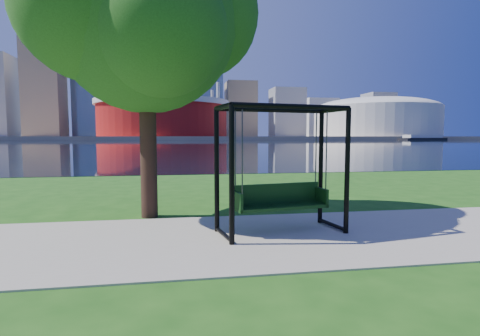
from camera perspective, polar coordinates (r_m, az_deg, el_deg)
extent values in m
plane|color=#1E5114|center=(8.00, 1.58, -9.70)|extent=(900.00, 900.00, 0.00)
cube|color=#9E937F|center=(7.53, 2.33, -10.53)|extent=(120.00, 4.00, 0.03)
cube|color=black|center=(109.63, -8.77, 3.75)|extent=(900.00, 180.00, 0.02)
cube|color=#937F60|center=(313.61, -9.29, 4.60)|extent=(900.00, 228.00, 2.00)
cylinder|color=maroon|center=(243.00, -11.63, 7.34)|extent=(80.00, 80.00, 22.00)
cylinder|color=silver|center=(243.61, -11.66, 9.58)|extent=(83.00, 83.00, 3.00)
cylinder|color=silver|center=(263.22, -4.24, 8.32)|extent=(2.00, 2.00, 32.00)
cylinder|color=silver|center=(265.34, -18.69, 8.05)|extent=(2.00, 2.00, 32.00)
cylinder|color=silver|center=(227.96, -20.21, 8.58)|extent=(2.00, 2.00, 32.00)
cylinder|color=silver|center=(225.50, -3.34, 8.91)|extent=(2.00, 2.00, 32.00)
cylinder|color=beige|center=(278.54, 19.95, 6.62)|extent=(84.00, 84.00, 20.00)
ellipsoid|color=beige|center=(279.01, 20.01, 8.46)|extent=(84.00, 84.00, 15.12)
cube|color=#998466|center=(325.97, -27.68, 12.06)|extent=(26.00, 26.00, 88.00)
cube|color=slate|center=(342.89, -21.49, 12.48)|extent=(30.00, 24.00, 95.00)
cube|color=gray|center=(317.01, -16.77, 11.17)|extent=(24.00, 24.00, 72.00)
cube|color=silver|center=(345.03, -11.10, 11.42)|extent=(32.00, 28.00, 80.00)
cube|color=slate|center=(320.02, -4.82, 10.03)|extent=(22.00, 22.00, 58.00)
cube|color=#998466|center=(338.22, 0.11, 8.92)|extent=(26.00, 26.00, 48.00)
cube|color=gray|center=(337.38, 7.18, 8.38)|extent=(28.00, 24.00, 42.00)
cube|color=silver|center=(373.87, 12.00, 7.50)|extent=(30.00, 26.00, 36.00)
cube|color=gray|center=(377.50, 20.27, 7.59)|extent=(24.00, 24.00, 40.00)
cube|color=#998466|center=(411.01, 24.09, 6.66)|extent=(26.00, 26.00, 32.00)
sphere|color=#998466|center=(335.70, -28.02, 20.11)|extent=(10.00, 10.00, 10.00)
cylinder|color=black|center=(6.78, -1.27, -1.28)|extent=(0.12, 0.12, 2.57)
cylinder|color=black|center=(7.89, 16.02, -0.61)|extent=(0.12, 0.12, 2.57)
cylinder|color=black|center=(7.74, -3.56, -0.53)|extent=(0.12, 0.12, 2.57)
cylinder|color=black|center=(8.72, 12.21, -0.02)|extent=(0.12, 0.12, 2.57)
cylinder|color=black|center=(7.23, 8.16, 9.27)|extent=(2.44, 0.51, 0.10)
cylinder|color=black|center=(8.14, 4.86, 8.80)|extent=(2.44, 0.51, 0.10)
cylinder|color=black|center=(7.24, -2.53, 9.31)|extent=(0.27, 1.01, 0.10)
cylinder|color=black|center=(7.47, -2.46, -10.06)|extent=(0.25, 1.01, 0.08)
cylinder|color=black|center=(8.29, 14.20, 8.60)|extent=(0.27, 1.01, 0.10)
cylinder|color=black|center=(8.49, 13.85, -8.37)|extent=(0.25, 1.01, 0.08)
cube|color=black|center=(7.80, 6.27, -5.90)|extent=(2.02, 0.82, 0.07)
cube|color=black|center=(7.95, 5.61, -3.89)|extent=(1.94, 0.38, 0.43)
cube|color=black|center=(7.42, -0.36, -5.20)|extent=(0.14, 0.51, 0.38)
cube|color=black|center=(8.22, 12.26, -4.33)|extent=(0.14, 0.51, 0.38)
cylinder|color=#3A3A40|center=(7.12, 0.35, 2.40)|extent=(0.03, 0.03, 1.62)
cylinder|color=#3A3A40|center=(7.93, 13.03, 2.53)|extent=(0.03, 0.03, 1.62)
cylinder|color=#3A3A40|center=(7.52, -0.71, 2.53)|extent=(0.03, 0.03, 1.62)
cylinder|color=#3A3A40|center=(8.29, 11.51, 2.65)|extent=(0.03, 0.03, 1.62)
cylinder|color=black|center=(9.49, -13.83, 4.77)|extent=(0.40, 0.40, 4.04)
sphere|color=#214D16|center=(9.88, -14.18, 20.95)|extent=(4.41, 4.41, 4.41)
sphere|color=#214D16|center=(10.50, -6.93, 22.16)|extent=(3.31, 3.31, 3.31)
sphere|color=#214D16|center=(9.73, -21.39, 22.16)|extent=(3.49, 3.49, 3.49)
sphere|color=#214D16|center=(8.77, -12.13, 19.99)|extent=(2.94, 2.94, 2.94)
sphere|color=#214D16|center=(11.20, -16.82, 22.86)|extent=(3.12, 3.12, 3.12)
cube|color=black|center=(231.22, 26.06, 4.01)|extent=(29.25, 12.67, 1.13)
cube|color=silver|center=(231.21, 26.08, 4.36)|extent=(23.42, 10.23, 1.70)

